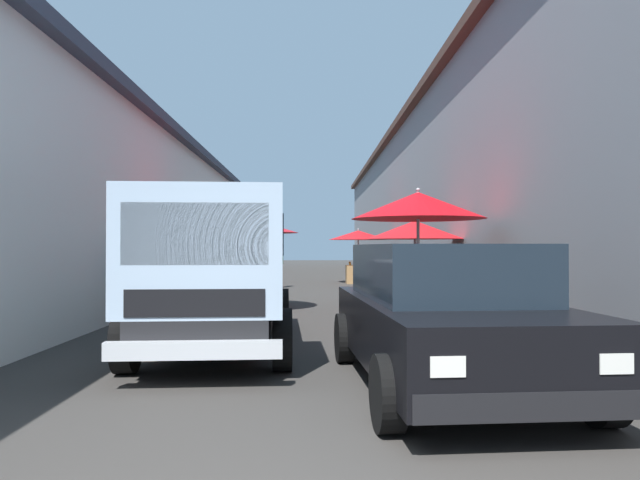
# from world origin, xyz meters

# --- Properties ---
(ground) EXTENTS (90.00, 90.00, 0.00)m
(ground) POSITION_xyz_m (13.50, 0.00, 0.00)
(ground) COLOR #33302D
(building_left_whitewash) EXTENTS (49.80, 7.50, 4.61)m
(building_left_whitewash) POSITION_xyz_m (15.75, 6.99, 2.31)
(building_left_whitewash) COLOR silver
(building_left_whitewash) RESTS_ON ground
(building_right_concrete) EXTENTS (49.80, 7.50, 6.10)m
(building_right_concrete) POSITION_xyz_m (15.75, -6.99, 3.06)
(building_right_concrete) COLOR gray
(building_right_concrete) RESTS_ON ground
(fruit_stall_near_right) EXTENTS (2.17, 2.17, 2.09)m
(fruit_stall_near_right) POSITION_xyz_m (10.20, -2.54, 1.54)
(fruit_stall_near_right) COLOR #9E9EA3
(fruit_stall_near_right) RESTS_ON ground
(fruit_stall_mid_lane) EXTENTS (2.32, 2.32, 2.15)m
(fruit_stall_mid_lane) POSITION_xyz_m (19.63, -2.01, 1.64)
(fruit_stall_mid_lane) COLOR #9E9EA3
(fruit_stall_mid_lane) RESTS_ON ground
(fruit_stall_far_left) EXTENTS (2.48, 2.48, 2.18)m
(fruit_stall_far_left) POSITION_xyz_m (10.38, 1.36, 1.66)
(fruit_stall_far_left) COLOR #9E9EA3
(fruit_stall_far_left) RESTS_ON ground
(fruit_stall_near_left) EXTENTS (2.37, 2.37, 2.47)m
(fruit_stall_near_left) POSITION_xyz_m (7.47, -2.08, 1.86)
(fruit_stall_near_left) COLOR #9E9EA3
(fruit_stall_near_left) RESTS_ON ground
(hatchback_car) EXTENTS (4.01, 2.13, 1.45)m
(hatchback_car) POSITION_xyz_m (3.26, -1.54, 0.74)
(hatchback_car) COLOR black
(hatchback_car) RESTS_ON ground
(delivery_truck) EXTENTS (5.00, 2.17, 2.08)m
(delivery_truck) POSITION_xyz_m (4.65, 1.05, 1.04)
(delivery_truck) COLOR black
(delivery_truck) RESTS_ON ground
(vendor_by_crates) EXTENTS (0.49, 0.50, 1.70)m
(vendor_by_crates) POSITION_xyz_m (7.72, 2.66, 0.99)
(vendor_by_crates) COLOR #665B4C
(vendor_by_crates) RESTS_ON ground
(vendor_in_shade) EXTENTS (0.65, 0.29, 1.66)m
(vendor_in_shade) POSITION_xyz_m (17.19, 0.94, 0.96)
(vendor_in_shade) COLOR navy
(vendor_in_shade) RESTS_ON ground
(parked_scooter) EXTENTS (1.69, 0.32, 1.14)m
(parked_scooter) POSITION_xyz_m (12.18, -2.46, 0.45)
(parked_scooter) COLOR black
(parked_scooter) RESTS_ON ground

